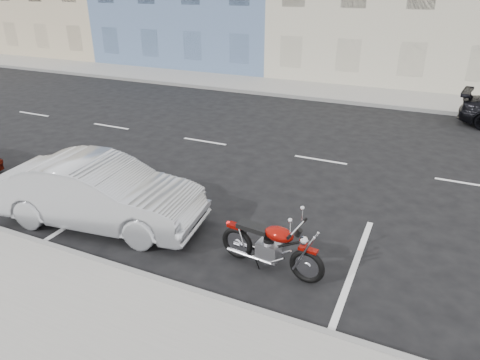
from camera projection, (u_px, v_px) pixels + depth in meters
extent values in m
plane|color=black|center=(389.00, 171.00, 12.15)|extent=(120.00, 120.00, 0.00)
cube|color=gray|center=(308.00, 90.00, 21.21)|extent=(80.00, 3.40, 0.15)
cube|color=gray|center=(73.00, 255.00, 8.25)|extent=(80.00, 0.12, 0.16)
cube|color=gray|center=(297.00, 97.00, 19.80)|extent=(80.00, 0.12, 0.16)
torus|color=black|center=(348.00, 281.00, 7.15)|extent=(0.67, 0.18, 0.66)
torus|color=black|center=(272.00, 255.00, 7.82)|extent=(0.67, 0.18, 0.66)
cube|color=#7B0904|center=(350.00, 264.00, 7.00)|extent=(0.35, 0.17, 0.05)
cube|color=#7B0904|center=(270.00, 238.00, 7.69)|extent=(0.31, 0.19, 0.06)
cube|color=gray|center=(306.00, 264.00, 7.48)|extent=(0.45, 0.34, 0.34)
ellipsoid|color=#7B0904|center=(318.00, 247.00, 7.21)|extent=(0.59, 0.40, 0.27)
cube|color=black|center=(290.00, 239.00, 7.47)|extent=(0.64, 0.32, 0.09)
cylinder|color=silver|center=(339.00, 241.00, 6.96)|extent=(0.11, 0.69, 0.04)
sphere|color=silver|center=(346.00, 255.00, 6.98)|extent=(0.17, 0.17, 0.17)
cylinder|color=silver|center=(285.00, 269.00, 7.59)|extent=(0.94, 0.19, 0.08)
cylinder|color=silver|center=(292.00, 262.00, 7.81)|extent=(0.94, 0.19, 0.08)
cylinder|color=silver|center=(347.00, 265.00, 7.05)|extent=(0.38, 0.09, 0.79)
cylinder|color=black|center=(318.00, 260.00, 7.31)|extent=(0.80, 0.14, 0.49)
imported|color=#B8BBC0|center=(100.00, 193.00, 9.21)|extent=(4.68, 2.17, 1.49)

